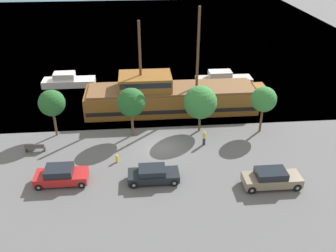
{
  "coord_description": "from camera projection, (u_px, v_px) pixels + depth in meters",
  "views": [
    {
      "loc": [
        -1.99,
        -31.15,
        19.25
      ],
      "look_at": [
        0.9,
        2.0,
        1.2
      ],
      "focal_mm": 40.0,
      "sensor_mm": 36.0,
      "label": 1
    }
  ],
  "objects": [
    {
      "name": "pedestrian_walking_near",
      "position": [
        204.0,
        138.0,
        36.59
      ],
      "size": [
        0.32,
        0.32,
        1.56
      ],
      "color": "#232838",
      "rests_on": "ground_plane"
    },
    {
      "name": "ground_plane",
      "position": [
        161.0,
        147.0,
        36.61
      ],
      "size": [
        160.0,
        160.0,
        0.0
      ],
      "primitive_type": "plane",
      "color": "#5B5B5E"
    },
    {
      "name": "parked_car_curb_rear",
      "position": [
        61.0,
        175.0,
        31.2
      ],
      "size": [
        4.34,
        1.99,
        1.53
      ],
      "color": "#B21E1E",
      "rests_on": "ground_plane"
    },
    {
      "name": "moored_boat_dockside",
      "position": [
        223.0,
        79.0,
        50.55
      ],
      "size": [
        7.52,
        2.3,
        1.88
      ],
      "color": "#B7B2A8",
      "rests_on": "water_surface"
    },
    {
      "name": "moored_boat_outer",
      "position": [
        68.0,
        81.0,
        50.15
      ],
      "size": [
        6.88,
        2.33,
        1.82
      ],
      "color": "silver",
      "rests_on": "water_surface"
    },
    {
      "name": "tree_row_midwest",
      "position": [
        200.0,
        102.0,
        37.94
      ],
      "size": [
        3.41,
        3.41,
        4.99
      ],
      "color": "brown",
      "rests_on": "ground_plane"
    },
    {
      "name": "water_surface",
      "position": [
        145.0,
        32.0,
        75.13
      ],
      "size": [
        80.0,
        80.0,
        0.0
      ],
      "primitive_type": "plane",
      "color": "#33566B",
      "rests_on": "ground"
    },
    {
      "name": "tree_row_east",
      "position": [
        52.0,
        103.0,
        36.94
      ],
      "size": [
        2.65,
        2.65,
        4.97
      ],
      "color": "brown",
      "rests_on": "ground_plane"
    },
    {
      "name": "parked_car_curb_front",
      "position": [
        153.0,
        174.0,
        31.42
      ],
      "size": [
        4.3,
        1.87,
        1.37
      ],
      "color": "black",
      "rests_on": "ground_plane"
    },
    {
      "name": "parked_car_curb_mid",
      "position": [
        271.0,
        178.0,
        30.78
      ],
      "size": [
        4.76,
        1.88,
        1.57
      ],
      "color": "#7F705B",
      "rests_on": "ground_plane"
    },
    {
      "name": "pirate_ship",
      "position": [
        169.0,
        97.0,
        43.11
      ],
      "size": [
        20.84,
        4.93,
        11.78
      ],
      "color": "brown",
      "rests_on": "water_surface"
    },
    {
      "name": "bench_promenade_east",
      "position": [
        35.0,
        148.0,
        35.65
      ],
      "size": [
        1.83,
        0.45,
        0.85
      ],
      "color": "#4C4742",
      "rests_on": "ground_plane"
    },
    {
      "name": "fire_hydrant",
      "position": [
        117.0,
        158.0,
        34.09
      ],
      "size": [
        0.42,
        0.25,
        0.76
      ],
      "color": "yellow",
      "rests_on": "ground_plane"
    },
    {
      "name": "tree_row_west",
      "position": [
        264.0,
        99.0,
        37.66
      ],
      "size": [
        2.59,
        2.59,
        4.96
      ],
      "color": "brown",
      "rests_on": "ground_plane"
    },
    {
      "name": "tree_row_mideast",
      "position": [
        131.0,
        102.0,
        36.89
      ],
      "size": [
        2.86,
        2.86,
        5.16
      ],
      "color": "brown",
      "rests_on": "ground_plane"
    }
  ]
}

